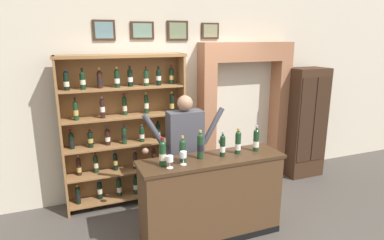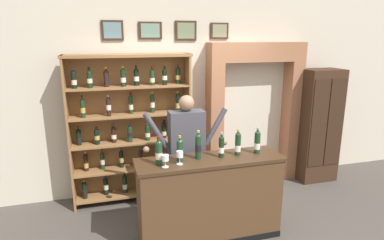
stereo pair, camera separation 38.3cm
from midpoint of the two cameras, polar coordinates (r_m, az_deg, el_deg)
The scene contains 15 objects.
ground_plane at distance 4.39m, azimuth 6.40°, elevation -19.53°, with size 14.00×14.00×0.02m, color #47423D.
back_wall at distance 5.22m, azimuth 0.21°, elevation 6.83°, with size 12.00×0.19×3.50m.
wine_shelf at distance 4.84m, azimuth -8.41°, elevation -1.04°, with size 1.77×0.35×2.20m.
archway_doorway at distance 5.61m, azimuth 12.35°, elevation 2.58°, with size 1.62×0.45×2.35m.
side_cabinet at distance 6.04m, azimuth 22.81°, elevation -0.93°, with size 0.65×0.46×1.92m.
tasting_counter at distance 4.10m, azimuth 5.84°, elevation -13.54°, with size 1.76×0.50×1.04m.
shopkeeper at distance 4.26m, azimuth 1.63°, elevation -4.28°, with size 1.14×0.22×1.72m.
tasting_bottle_bianco at distance 3.64m, azimuth -2.80°, elevation -5.62°, with size 0.08×0.08×0.33m.
tasting_bottle_brunello at distance 3.75m, azimuth 0.81°, elevation -5.31°, with size 0.07×0.07×0.30m.
tasting_bottle_vin_santo at distance 3.81m, azimuth 3.97°, elevation -4.55°, with size 0.07×0.07×0.34m.
tasting_bottle_riserva at distance 3.90m, azimuth 7.95°, elevation -4.62°, with size 0.07×0.07×0.31m.
tasting_bottle_grappa at distance 4.00m, azimuth 10.73°, elevation -4.11°, with size 0.07×0.07×0.32m.
tasting_bottle_super_tuscan at distance 4.11m, azimuth 13.93°, elevation -3.77°, with size 0.07×0.07×0.33m.
wine_glass_spare at distance 3.59m, azimuth -1.63°, elevation -6.79°, with size 0.08×0.08×0.14m.
wine_glass_right at distance 3.66m, azimuth 0.84°, elevation -6.10°, with size 0.07×0.07×0.16m.
Camera 2 is at (-1.26, -3.42, 2.43)m, focal length 30.65 mm.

